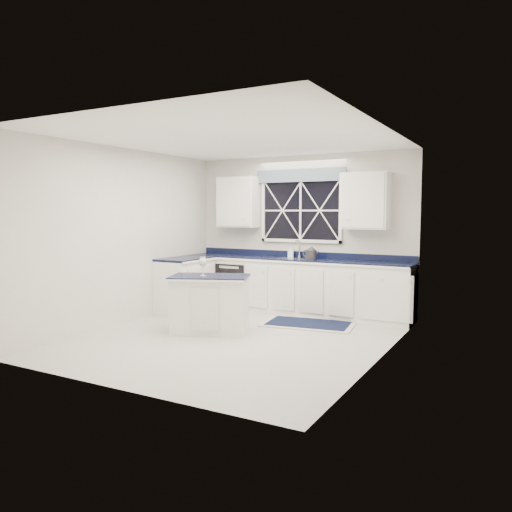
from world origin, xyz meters
The scene contains 13 objects.
ground centered at (0.00, 0.00, 0.00)m, with size 4.50×4.50×0.00m, color #ACACA7.
back_wall centered at (0.00, 2.25, 1.35)m, with size 4.00×0.10×2.70m, color silver.
base_cabinets centered at (-0.33, 1.78, 0.45)m, with size 3.99×1.60×0.90m.
countertop centered at (0.00, 1.95, 0.92)m, with size 3.98×0.64×0.04m, color black.
dishwasher centered at (-1.10, 1.95, 0.41)m, with size 0.60×0.58×0.82m, color black.
window centered at (0.00, 2.20, 1.83)m, with size 1.65×0.09×1.26m.
upper_cabinets centered at (0.00, 2.08, 1.90)m, with size 3.10×0.34×0.90m.
faucet centered at (0.00, 2.14, 1.10)m, with size 0.05×0.20×0.30m.
island centered at (-0.50, 0.13, 0.41)m, with size 1.26×1.02×0.82m.
rug centered at (0.56, 1.26, 0.01)m, with size 1.48×1.03×0.02m.
kettle centered at (0.29, 1.98, 1.04)m, with size 0.31×0.20×0.22m.
wine_glass centered at (-0.57, 0.07, 1.01)m, with size 0.11×0.11×0.27m.
soap_bottle centered at (-0.15, 2.13, 1.04)m, with size 0.09×0.10×0.21m, color silver.
Camera 1 is at (3.48, -5.75, 1.73)m, focal length 35.00 mm.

